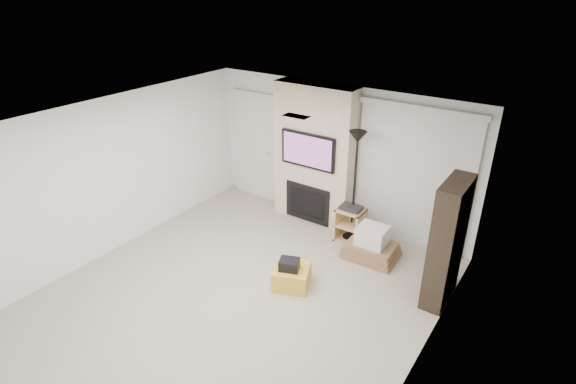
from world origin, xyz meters
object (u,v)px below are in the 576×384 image
Objects in this scene: ottoman at (292,276)px; floor_lamp at (356,156)px; av_stand at (350,223)px; bookshelf at (447,243)px; box_stack at (371,246)px.

floor_lamp is (0.12, 1.66, 1.37)m from ottoman.
ottoman is 0.26× the size of floor_lamp.
ottoman is at bearing -94.50° from av_stand.
floor_lamp is 1.99m from bookshelf.
floor_lamp reaches higher than bookshelf.
av_stand is 0.78× the size of box_stack.
av_stand is at bearing -83.35° from floor_lamp.
av_stand is at bearing 159.73° from bookshelf.
ottoman is at bearing -116.18° from box_stack.
bookshelf is (1.21, -0.38, 0.69)m from box_stack.
av_stand is at bearing 153.41° from box_stack.
floor_lamp is 1.46m from box_stack.
box_stack is (0.65, 1.32, 0.06)m from ottoman.
bookshelf is (1.75, -0.72, -0.62)m from floor_lamp.
bookshelf is (1.86, 0.94, 0.75)m from ottoman.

